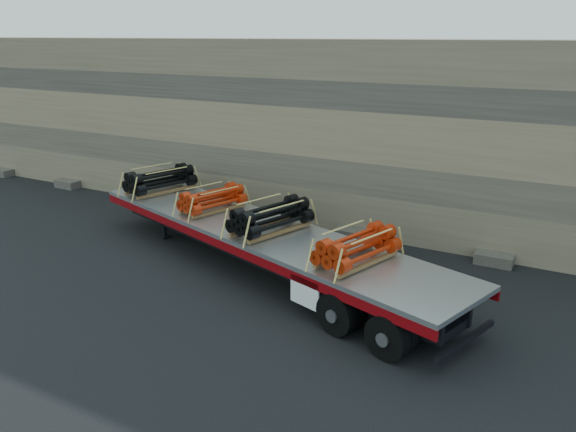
# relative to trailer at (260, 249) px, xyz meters

# --- Properties ---
(ground) EXTENTS (120.00, 120.00, 0.00)m
(ground) POSITION_rel_trailer_xyz_m (-0.56, -0.59, -0.72)
(ground) COLOR black
(ground) RESTS_ON ground
(rock_wall) EXTENTS (44.00, 3.00, 7.00)m
(rock_wall) POSITION_rel_trailer_xyz_m (-0.56, 5.91, 2.78)
(rock_wall) COLOR #7A6B54
(rock_wall) RESTS_ON ground
(trailer) EXTENTS (14.59, 6.98, 1.44)m
(trailer) POSITION_rel_trailer_xyz_m (0.00, 0.00, 0.00)
(trailer) COLOR #B4B7BD
(trailer) RESTS_ON ground
(bundle_front) EXTENTS (1.95, 2.77, 0.89)m
(bundle_front) POSITION_rel_trailer_xyz_m (-5.47, 1.72, 1.17)
(bundle_front) COLOR black
(bundle_front) RESTS_ON trailer
(bundle_midfront) EXTENTS (1.69, 2.40, 0.77)m
(bundle_midfront) POSITION_rel_trailer_xyz_m (-2.32, 0.73, 1.11)
(bundle_midfront) COLOR #B12609
(bundle_midfront) RESTS_ON trailer
(bundle_midrear) EXTENTS (1.95, 2.76, 0.89)m
(bundle_midrear) POSITION_rel_trailer_xyz_m (0.50, -0.16, 1.16)
(bundle_midrear) COLOR black
(bundle_midrear) RESTS_ON trailer
(bundle_rear) EXTENTS (1.82, 2.59, 0.83)m
(bundle_rear) POSITION_rel_trailer_xyz_m (3.71, -1.17, 1.14)
(bundle_rear) COLOR #B12609
(bundle_rear) RESTS_ON trailer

